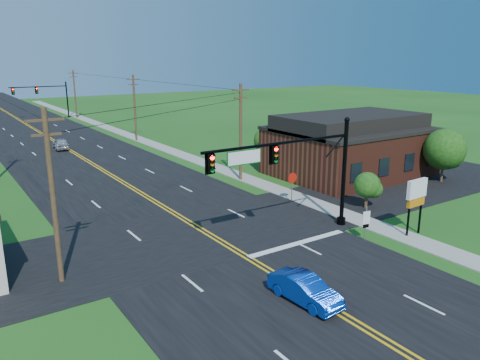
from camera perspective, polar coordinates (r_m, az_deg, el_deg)
ground at (r=22.62m, az=11.10°, el=-15.48°), size 260.00×260.00×0.00m
road_main at (r=66.08m, az=-21.06°, el=3.95°), size 16.00×220.00×0.04m
road_cross at (r=31.31m, az=-4.60°, el=-6.39°), size 70.00×10.00×0.04m
sidewalk at (r=60.02m, az=-9.03°, el=3.77°), size 2.00×160.00×0.08m
signal_mast_main at (r=29.15m, az=6.57°, el=1.69°), size 11.30×0.60×7.48m
signal_mast_far at (r=95.62m, az=-22.93°, el=9.57°), size 10.98×0.60×7.48m
brick_building at (r=47.36m, az=13.16°, el=3.49°), size 14.20×11.20×4.70m
utility_pole_left_a at (r=24.89m, az=-21.86°, el=-1.63°), size 1.80×0.28×9.00m
utility_pole_right_a at (r=43.38m, az=0.08°, el=6.04°), size 1.80×0.28×9.00m
utility_pole_right_b at (r=66.38m, az=-12.71°, el=8.72°), size 1.80×0.28×9.00m
utility_pole_right_c at (r=94.87m, az=-19.49°, el=9.96°), size 1.80×0.28×9.00m
tree_right_front at (r=46.95m, az=23.67°, el=3.45°), size 3.80×3.80×5.00m
tree_right_back at (r=50.50m, az=3.39°, el=4.82°), size 3.00×3.00×4.10m
shrub_corner at (r=36.86m, az=15.24°, el=-0.62°), size 2.00×2.00×2.86m
blue_car at (r=22.87m, az=7.90°, el=-13.13°), size 1.68×4.01×1.29m
distant_car at (r=63.18m, az=-21.02°, el=4.13°), size 2.07×4.28×1.41m
route_sign at (r=30.57m, az=15.11°, el=-4.83°), size 0.56×0.12×2.24m
stop_sign at (r=37.25m, az=6.39°, el=-0.12°), size 0.88×0.11×2.48m
pylon_sign at (r=32.09m, az=20.71°, el=-1.69°), size 1.83×0.33×3.75m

